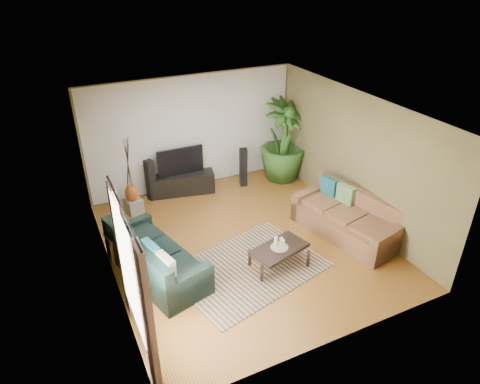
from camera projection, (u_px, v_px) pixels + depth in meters
floor at (244, 243)px, 8.40m from camera, size 5.50×5.50×0.00m
ceiling at (245, 110)px, 7.10m from camera, size 5.50×5.50×0.00m
wall_back at (193, 133)px, 9.92m from camera, size 5.00×0.00×5.00m
wall_front at (337, 270)px, 5.58m from camera, size 5.00×0.00×5.00m
wall_left at (104, 214)px, 6.80m from camera, size 0.00×5.50×5.50m
wall_right at (355, 158)px, 8.70m from camera, size 0.00×5.50×5.50m
backwall_panel at (193, 133)px, 9.91m from camera, size 4.90×0.00×4.90m
window_pane at (127, 269)px, 5.52m from camera, size 0.00×1.80×1.80m
curtain_near at (148, 321)px, 5.07m from camera, size 0.08×0.35×2.20m
curtain_far at (122, 252)px, 6.26m from camera, size 0.08×0.35×2.20m
curtain_rod at (122, 209)px, 5.11m from camera, size 0.03×1.90×0.03m
sofa_left at (156, 254)px, 7.40m from camera, size 1.43×2.29×0.85m
sofa_right at (347, 216)px, 8.49m from camera, size 1.41×2.32×0.85m
area_rug at (249, 268)px, 7.73m from camera, size 2.94×2.38×0.01m
coffee_table at (279, 257)px, 7.68m from camera, size 1.13×0.80×0.42m
candle_tray at (279, 247)px, 7.58m from camera, size 0.32×0.32×0.01m
candle_tall at (276, 242)px, 7.53m from camera, size 0.06×0.06×0.20m
candle_mid at (283, 244)px, 7.52m from camera, size 0.06×0.06×0.16m
candle_short at (281, 241)px, 7.62m from camera, size 0.06×0.06×0.13m
tv_stand at (182, 184)px, 10.07m from camera, size 1.55×0.75×0.50m
television at (180, 161)px, 9.81m from camera, size 1.09×0.06×0.64m
speaker_left at (151, 180)px, 9.71m from camera, size 0.22×0.24×0.97m
speaker_right at (243, 167)px, 10.32m from camera, size 0.22×0.23×0.95m
potted_plant at (283, 141)px, 10.41m from camera, size 1.40×1.40×2.01m
plant_pot at (282, 172)px, 10.82m from camera, size 0.37×0.37×0.29m
pedestal at (134, 206)px, 9.34m from camera, size 0.40×0.40×0.33m
vase at (132, 193)px, 9.19m from camera, size 0.30×0.30×0.42m
side_table at (121, 245)px, 7.95m from camera, size 0.53×0.53×0.49m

